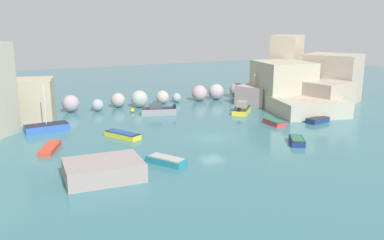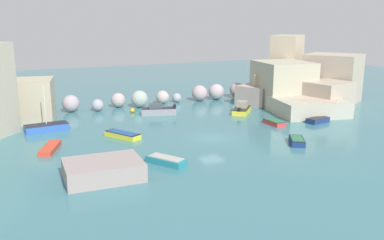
{
  "view_description": "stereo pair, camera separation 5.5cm",
  "coord_description": "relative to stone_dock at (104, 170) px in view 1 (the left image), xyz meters",
  "views": [
    {
      "loc": [
        -21.56,
        -38.67,
        12.55
      ],
      "look_at": [
        0.0,
        5.02,
        1.0
      ],
      "focal_mm": 38.82,
      "sensor_mm": 36.0,
      "label": 1
    },
    {
      "loc": [
        -21.51,
        -38.7,
        12.55
      ],
      "look_at": [
        0.0,
        5.02,
        1.0
      ],
      "focal_mm": 38.82,
      "sensor_mm": 36.0,
      "label": 2
    }
  ],
  "objects": [
    {
      "name": "moored_boat_4",
      "position": [
        -2.14,
        17.97,
        -0.3
      ],
      "size": [
        5.04,
        2.34,
        5.5
      ],
      "rotation": [
        0.0,
        0.0,
        0.08
      ],
      "color": "#305DB4",
      "rests_on": "cove_water"
    },
    {
      "name": "stone_dock",
      "position": [
        0.0,
        0.0,
        0.0
      ],
      "size": [
        6.48,
        4.98,
        1.5
      ],
      "primitive_type": "cube",
      "rotation": [
        0.0,
        0.0,
        -0.06
      ],
      "color": "gray",
      "rests_on": "ground"
    },
    {
      "name": "rock_breakwater",
      "position": [
        16.04,
        27.15,
        0.42
      ],
      "size": [
        36.05,
        3.68,
        2.59
      ],
      "color": "#A4B09A",
      "rests_on": "ground"
    },
    {
      "name": "moored_boat_8",
      "position": [
        -2.87,
        9.93,
        -0.51
      ],
      "size": [
        2.8,
        4.52,
        0.48
      ],
      "rotation": [
        0.0,
        0.0,
        4.33
      ],
      "color": "#CF402A",
      "rests_on": "cove_water"
    },
    {
      "name": "moored_boat_2",
      "position": [
        20.83,
        0.79,
        -0.41
      ],
      "size": [
        2.78,
        3.27,
        0.65
      ],
      "rotation": [
        0.0,
        0.0,
        1.0
      ],
      "color": "navy",
      "rests_on": "cove_water"
    },
    {
      "name": "moored_boat_7",
      "position": [
        29.56,
        7.14,
        -0.43
      ],
      "size": [
        3.33,
        1.99,
        0.64
      ],
      "rotation": [
        0.0,
        0.0,
        3.33
      ],
      "color": "navy",
      "rests_on": "cove_water"
    },
    {
      "name": "moored_boat_3",
      "position": [
        -1.2,
        2.62,
        -0.47
      ],
      "size": [
        2.44,
        3.47,
        0.59
      ],
      "rotation": [
        0.0,
        0.0,
        1.94
      ],
      "color": "navy",
      "rests_on": "cove_water"
    },
    {
      "name": "cove_water",
      "position": [
        13.86,
        6.68,
        -0.75
      ],
      "size": [
        160.0,
        160.0,
        0.0
      ],
      "primitive_type": "plane",
      "color": "#3C747E",
      "rests_on": "ground"
    },
    {
      "name": "cliff_headland_right",
      "position": [
        37.86,
        20.04,
        2.24
      ],
      "size": [
        25.8,
        26.7,
        10.37
      ],
      "color": "#B4AC91",
      "rests_on": "ground"
    },
    {
      "name": "moored_boat_5",
      "position": [
        12.95,
        20.4,
        -0.15
      ],
      "size": [
        5.01,
        3.0,
        1.55
      ],
      "rotation": [
        0.0,
        0.0,
        2.83
      ],
      "color": "gray",
      "rests_on": "cove_water"
    },
    {
      "name": "moored_boat_1",
      "position": [
        5.04,
        11.25,
        -0.43
      ],
      "size": [
        3.27,
        4.52,
        0.62
      ],
      "rotation": [
        0.0,
        0.0,
        2.06
      ],
      "color": "yellow",
      "rests_on": "cove_water"
    },
    {
      "name": "moored_boat_0",
      "position": [
        24.0,
        16.33,
        -0.19
      ],
      "size": [
        4.52,
        4.65,
        1.63
      ],
      "rotation": [
        0.0,
        0.0,
        0.82
      ],
      "color": "yellow",
      "rests_on": "cove_water"
    },
    {
      "name": "moored_boat_9",
      "position": [
        5.98,
        1.0,
        -0.43
      ],
      "size": [
        3.08,
        3.97,
        0.67
      ],
      "rotation": [
        0.0,
        0.0,
        2.09
      ],
      "color": "teal",
      "rests_on": "cove_water"
    },
    {
      "name": "channel_buoy",
      "position": [
        10.16,
        23.34,
        -0.44
      ],
      "size": [
        0.62,
        0.62,
        0.62
      ],
      "primitive_type": "sphere",
      "color": "gold",
      "rests_on": "cove_water"
    },
    {
      "name": "moored_boat_6",
      "position": [
        23.86,
        8.69,
        -0.46
      ],
      "size": [
        1.4,
        2.99,
        0.56
      ],
      "rotation": [
        0.0,
        0.0,
        4.72
      ],
      "color": "#CE3A3C",
      "rests_on": "cove_water"
    }
  ]
}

